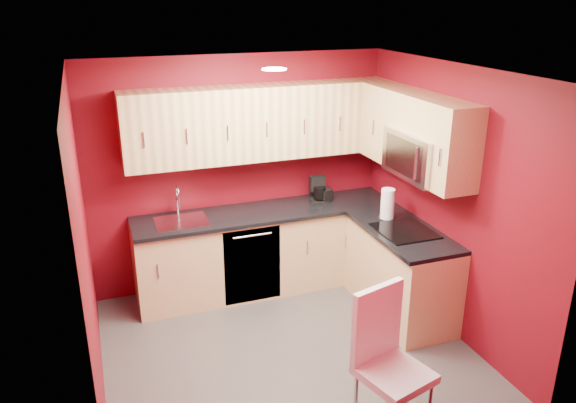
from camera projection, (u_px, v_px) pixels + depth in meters
floor at (287, 350)px, 5.13m from camera, size 3.20×3.20×0.00m
ceiling at (287, 72)px, 4.26m from camera, size 3.20×3.20×0.00m
wall_back at (239, 173)px, 6.02m from camera, size 3.20×0.00×3.20m
wall_front at (371, 314)px, 3.37m from camera, size 3.20×0.00×3.20m
wall_left at (85, 252)px, 4.18m from camera, size 0.00×3.00×3.00m
wall_right at (449, 201)px, 5.21m from camera, size 0.00×3.00×3.00m
base_cabinets_back at (267, 250)px, 6.10m from camera, size 2.80×0.60×0.87m
base_cabinets_right at (400, 273)px, 5.62m from camera, size 0.60×1.30×0.87m
countertop_back at (267, 212)px, 5.93m from camera, size 2.80×0.63×0.04m
countertop_right at (403, 232)px, 5.44m from camera, size 0.63×1.27×0.04m
upper_cabinets_back at (261, 122)px, 5.73m from camera, size 2.80×0.35×0.75m
upper_cabinets_right at (412, 125)px, 5.32m from camera, size 0.35×1.55×0.75m
microwave at (421, 155)px, 5.18m from camera, size 0.42×0.76×0.42m
cooktop at (405, 231)px, 5.40m from camera, size 0.50×0.55×0.01m
sink at (181, 218)px, 5.64m from camera, size 0.52×0.42×0.35m
dishwasher_front at (252, 265)px, 5.76m from camera, size 0.60×0.02×0.82m
downlight at (274, 69)px, 4.53m from camera, size 0.20×0.20×0.01m
coffee_maker at (319, 190)px, 6.12m from camera, size 0.18×0.24×0.28m
napkin_holder at (325, 195)px, 6.16m from camera, size 0.17×0.17×0.14m
paper_towel at (388, 204)px, 5.64m from camera, size 0.24×0.24×0.32m
dining_chair at (395, 367)px, 4.00m from camera, size 0.56×0.58×1.11m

